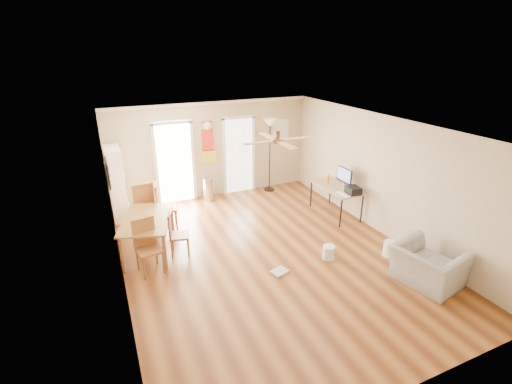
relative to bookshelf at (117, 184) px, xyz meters
name	(u,v)px	position (x,y,z in m)	size (l,w,h in m)	color
floor	(268,255)	(2.55, -3.00, -0.89)	(7.00, 7.00, 0.00)	brown
ceiling	(270,127)	(2.55, -3.00, 1.71)	(5.50, 7.00, 0.00)	silver
wall_back	(213,150)	(2.55, 0.50, 0.41)	(5.50, 0.04, 2.60)	beige
wall_front	(411,309)	(2.55, -6.50, 0.41)	(5.50, 0.04, 2.60)	beige
wall_left	(115,222)	(-0.20, -3.00, 0.41)	(0.04, 7.00, 2.60)	beige
wall_right	(382,176)	(5.30, -3.00, 0.41)	(0.04, 7.00, 2.60)	beige
crown_molding	(270,130)	(2.55, -3.00, 1.67)	(5.50, 7.00, 0.08)	white
kitchen_doorway	(175,164)	(1.50, 0.49, 0.16)	(0.90, 0.10, 2.10)	white
bathroom_doorway	(239,156)	(3.30, 0.49, 0.16)	(0.80, 0.10, 2.10)	white
wall_decal	(208,142)	(2.43, 0.48, 0.66)	(0.46, 0.03, 1.10)	red
ac_grille	(281,129)	(4.60, 0.47, 0.81)	(0.50, 0.04, 0.60)	white
framed_poster	(108,173)	(-0.17, -1.60, 0.81)	(0.04, 0.66, 0.48)	black
ceiling_fan	(277,141)	(2.55, -3.30, 1.54)	(1.24, 1.24, 0.20)	#593819
bookshelf	(117,184)	(0.00, 0.00, 0.00)	(0.36, 0.80, 1.78)	white
dining_table	(149,235)	(0.40, -1.89, -0.51)	(0.91, 1.51, 0.76)	olive
dining_chair_right_a	(166,206)	(0.95, -0.94, -0.35)	(0.44, 0.44, 1.07)	#A76536
dining_chair_right_b	(179,233)	(0.95, -2.22, -0.43)	(0.38, 0.38, 0.92)	#9C5B32
dining_chair_near	(149,247)	(0.30, -2.63, -0.38)	(0.42, 0.42, 1.02)	#A26834
dining_chair_far	(142,205)	(0.46, -0.69, -0.33)	(0.46, 0.46, 1.11)	#AC6A37
trash_can	(209,189)	(2.30, 0.21, -0.57)	(0.29, 0.29, 0.63)	#AEADB0
torchiere_lamp	(270,156)	(4.13, 0.20, 0.15)	(0.39, 0.39, 2.07)	black
computer_desk	(335,201)	(4.91, -1.94, -0.52)	(0.68, 1.36, 0.73)	#A57D59
imac	(344,178)	(5.02, -2.05, 0.09)	(0.07, 0.54, 0.50)	black
keyboard	(343,194)	(4.75, -2.42, -0.15)	(0.13, 0.39, 0.01)	white
printer	(353,190)	(5.00, -2.46, -0.07)	(0.28, 0.33, 0.17)	black
orange_bottle	(328,179)	(4.85, -1.65, -0.05)	(0.07, 0.07, 0.22)	orange
wastebasket_a	(329,252)	(3.59, -3.61, -0.75)	(0.24, 0.24, 0.28)	silver
wastebasket_b	(390,249)	(4.78, -4.02, -0.73)	(0.27, 0.27, 0.31)	silver
floor_cloth	(280,272)	(2.47, -3.65, -0.87)	(0.30, 0.24, 0.04)	#ABAAA5
armchair	(427,266)	(4.70, -4.97, -0.54)	(1.08, 0.94, 0.70)	gray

